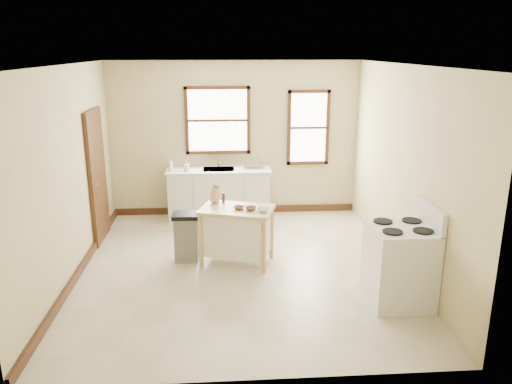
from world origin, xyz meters
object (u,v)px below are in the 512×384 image
soap_bottle_b (187,166)px  kitchen_island (237,235)px  gas_stove (400,254)px  knife_block (215,196)px  soap_bottle_a (170,164)px  bowl_b (251,209)px  pepper_grinder (223,198)px  bowl_c (263,210)px  trash_bin (186,237)px  dish_rack (253,166)px  bowl_a (239,208)px

soap_bottle_b → kitchen_island: bearing=-56.5°
kitchen_island → gas_stove: size_ratio=0.81×
knife_block → gas_stove: bearing=-4.0°
soap_bottle_a → gas_stove: (3.02, -3.20, -0.42)m
soap_bottle_b → bowl_b: (1.01, -1.99, -0.16)m
pepper_grinder → bowl_c: pepper_grinder is taller
bowl_b → knife_block: bearing=141.8°
pepper_grinder → bowl_c: 0.72m
trash_bin → soap_bottle_a: bearing=102.6°
soap_bottle_b → dish_rack: (1.18, 0.10, -0.04)m
gas_stove → trash_bin: bearing=152.1°
kitchen_island → gas_stove: bearing=-16.8°
kitchen_island → trash_bin: kitchen_island is taller
pepper_grinder → trash_bin: pepper_grinder is taller
knife_block → bowl_a: 0.48m
gas_stove → soap_bottle_b: bearing=130.7°
soap_bottle_a → bowl_a: (1.13, -1.95, -0.19)m
soap_bottle_b → pepper_grinder: 1.74m
bowl_a → bowl_b: bowl_b is taller
soap_bottle_a → soap_bottle_b: soap_bottle_a is taller
pepper_grinder → bowl_c: size_ratio=0.93×
dish_rack → gas_stove: gas_stove is taller
dish_rack → bowl_a: (-0.33, -2.04, -0.12)m
soap_bottle_b → pepper_grinder: (0.64, -1.61, -0.11)m
bowl_b → bowl_c: bowl_c is taller
dish_rack → bowl_b: 2.10m
soap_bottle_b → bowl_b: bearing=-53.0°
knife_block → gas_stove: (2.23, -1.59, -0.30)m
pepper_grinder → gas_stove: gas_stove is taller
kitchen_island → trash_bin: bearing=-171.9°
bowl_c → gas_stove: gas_stove is taller
soap_bottle_a → soap_bottle_b: 0.28m
bowl_a → soap_bottle_a: bearing=120.1°
dish_rack → trash_bin: bearing=-131.7°
soap_bottle_b → dish_rack: bearing=15.2°
soap_bottle_b → gas_stove: 4.22m
dish_rack → pepper_grinder: 1.80m
kitchen_island → knife_block: knife_block is taller
soap_bottle_a → knife_block: 1.80m
knife_block → pepper_grinder: bearing=25.5°
knife_block → gas_stove: gas_stove is taller
bowl_a → trash_bin: 0.92m
dish_rack → bowl_a: 2.07m
soap_bottle_a → gas_stove: bearing=-59.4°
soap_bottle_a → bowl_b: (1.29, -2.00, -0.19)m
kitchen_island → bowl_c: size_ratio=6.26×
soap_bottle_a → soap_bottle_b: (0.28, -0.01, -0.03)m
bowl_b → trash_bin: 1.07m
kitchen_island → trash_bin: (-0.73, 0.12, -0.05)m
knife_block → bowl_c: size_ratio=1.24×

